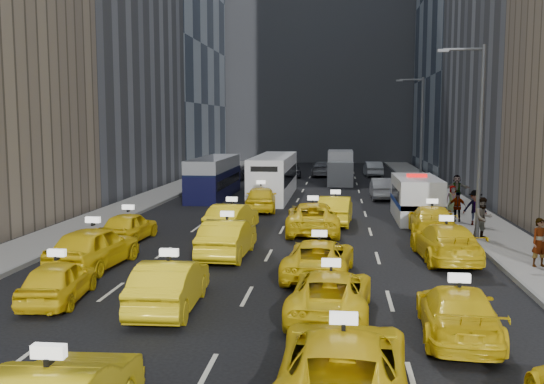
{
  "coord_description": "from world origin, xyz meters",
  "views": [
    {
      "loc": [
        2.86,
        -16.63,
        5.54
      ],
      "look_at": [
        -0.49,
        13.7,
        2.0
      ],
      "focal_mm": 40.0,
      "sensor_mm": 36.0,
      "label": 1
    }
  ],
  "objects": [
    {
      "name": "streetlight_far",
      "position": [
        9.18,
        32.0,
        4.92
      ],
      "size": [
        2.15,
        0.22,
        9.0
      ],
      "color": "#595B60",
      "rests_on": "ground"
    },
    {
      "name": "taxi_11",
      "position": [
        7.16,
        7.8,
        0.75
      ],
      "size": [
        2.44,
        5.32,
        1.51
      ],
      "primitive_type": "imported",
      "rotation": [
        0.0,
        0.0,
        3.21
      ],
      "color": "yellow",
      "rests_on": "ground"
    },
    {
      "name": "sidewalk_east",
      "position": [
        10.5,
        25.0,
        0.07
      ],
      "size": [
        3.0,
        90.0,
        0.15
      ],
      "primitive_type": "cube",
      "color": "gray",
      "rests_on": "ground"
    },
    {
      "name": "box_truck",
      "position": [
        3.01,
        37.98,
        1.45
      ],
      "size": [
        2.47,
        6.54,
        2.95
      ],
      "rotation": [
        0.0,
        0.0,
        -0.04
      ],
      "color": "silver",
      "rests_on": "ground"
    },
    {
      "name": "taxi_16",
      "position": [
        -1.92,
        20.45,
        0.8
      ],
      "size": [
        2.26,
        4.84,
        1.6
      ],
      "primitive_type": "imported",
      "rotation": [
        0.0,
        0.0,
        3.22
      ],
      "color": "yellow",
      "rests_on": "ground"
    },
    {
      "name": "nypd_van",
      "position": [
        7.26,
        18.09,
        1.19
      ],
      "size": [
        2.76,
        6.25,
        2.62
      ],
      "rotation": [
        0.0,
        0.0,
        -0.06
      ],
      "color": "silver",
      "rests_on": "ground"
    },
    {
      "name": "streetlight_near",
      "position": [
        9.18,
        12.0,
        4.92
      ],
      "size": [
        2.15,
        0.22,
        9.0
      ],
      "color": "#595B60",
      "rests_on": "ground"
    },
    {
      "name": "taxi_13",
      "position": [
        -2.4,
        12.8,
        0.75
      ],
      "size": [
        2.16,
        4.72,
        1.5
      ],
      "primitive_type": "imported",
      "rotation": [
        0.0,
        0.0,
        3.01
      ],
      "color": "yellow",
      "rests_on": "ground"
    },
    {
      "name": "taxi_7",
      "position": [
        5.97,
        -1.09,
        0.68
      ],
      "size": [
        2.19,
        4.78,
        1.36
      ],
      "primitive_type": "imported",
      "rotation": [
        0.0,
        0.0,
        3.08
      ],
      "color": "yellow",
      "rests_on": "ground"
    },
    {
      "name": "building_backdrop",
      "position": [
        0.0,
        72.0,
        20.0
      ],
      "size": [
        30.0,
        12.0,
        40.0
      ],
      "primitive_type": "cube",
      "color": "slate",
      "rests_on": "ground"
    },
    {
      "name": "pedestrian_0",
      "position": [
        10.37,
        6.54,
        1.07
      ],
      "size": [
        0.78,
        0.63,
        1.84
      ],
      "primitive_type": "imported",
      "rotation": [
        0.0,
        0.0,
        0.32
      ],
      "color": "gray",
      "rests_on": "sidewalk_east"
    },
    {
      "name": "misc_car_2",
      "position": [
        1.26,
        45.31,
        0.77
      ],
      "size": [
        2.34,
        5.38,
        1.54
      ],
      "primitive_type": "imported",
      "rotation": [
        0.0,
        0.0,
        3.11
      ],
      "color": "gray",
      "rests_on": "ground"
    },
    {
      "name": "taxi_4",
      "position": [
        -5.7,
        0.76,
        0.66
      ],
      "size": [
        2.02,
        4.05,
        1.33
      ],
      "primitive_type": "imported",
      "rotation": [
        0.0,
        0.0,
        3.26
      ],
      "color": "yellow",
      "rests_on": "ground"
    },
    {
      "name": "taxi_14",
      "position": [
        1.61,
        13.34,
        0.77
      ],
      "size": [
        2.79,
        5.66,
        1.55
      ],
      "primitive_type": "imported",
      "rotation": [
        0.0,
        0.0,
        3.18
      ],
      "color": "yellow",
      "rests_on": "ground"
    },
    {
      "name": "pedestrian_1",
      "position": [
        9.55,
        12.0,
        1.11
      ],
      "size": [
        1.06,
        0.83,
        1.92
      ],
      "primitive_type": "imported",
      "rotation": [
        0.0,
        0.0,
        0.39
      ],
      "color": "gray",
      "rests_on": "sidewalk_east"
    },
    {
      "name": "misc_car_4",
      "position": [
        6.36,
        45.68,
        0.77
      ],
      "size": [
        1.87,
        4.75,
        1.54
      ],
      "primitive_type": "imported",
      "rotation": [
        0.0,
        0.0,
        3.19
      ],
      "color": "#A2A5A9",
      "rests_on": "ground"
    },
    {
      "name": "taxi_5",
      "position": [
        -2.07,
        0.4,
        0.75
      ],
      "size": [
        1.78,
        4.62,
        1.5
      ],
      "primitive_type": "imported",
      "rotation": [
        0.0,
        0.0,
        3.18
      ],
      "color": "yellow",
      "rests_on": "ground"
    },
    {
      "name": "taxi_17",
      "position": [
        2.72,
        16.1,
        0.78
      ],
      "size": [
        1.95,
        4.81,
        1.55
      ],
      "primitive_type": "imported",
      "rotation": [
        0.0,
        0.0,
        3.08
      ],
      "color": "yellow",
      "rests_on": "ground"
    },
    {
      "name": "taxi_10",
      "position": [
        2.21,
        4.75,
        0.68
      ],
      "size": [
        2.63,
        5.04,
        1.35
      ],
      "primitive_type": "imported",
      "rotation": [
        0.0,
        0.0,
        3.06
      ],
      "color": "yellow",
      "rests_on": "ground"
    },
    {
      "name": "taxi_9",
      "position": [
        -1.65,
        7.51,
        0.79
      ],
      "size": [
        1.79,
        4.84,
        1.58
      ],
      "primitive_type": "imported",
      "rotation": [
        0.0,
        0.0,
        3.12
      ],
      "color": "yellow",
      "rests_on": "ground"
    },
    {
      "name": "taxi_6",
      "position": [
        2.69,
        0.35,
        0.67
      ],
      "size": [
        2.52,
        4.93,
        1.33
      ],
      "primitive_type": "imported",
      "rotation": [
        0.0,
        0.0,
        3.08
      ],
      "color": "yellow",
      "rests_on": "ground"
    },
    {
      "name": "pedestrian_4",
      "position": [
        9.72,
        20.6,
        0.94
      ],
      "size": [
        0.83,
        0.54,
        1.58
      ],
      "primitive_type": "imported",
      "rotation": [
        0.0,
        0.0,
        0.16
      ],
      "color": "gray",
      "rests_on": "sidewalk_east"
    },
    {
      "name": "misc_car_1",
      "position": [
        -7.21,
        38.9,
        0.75
      ],
      "size": [
        2.81,
        5.56,
        1.51
      ],
      "primitive_type": "imported",
      "rotation": [
        0.0,
        0.0,
        3.08
      ],
      "color": "black",
      "rests_on": "ground"
    },
    {
      "name": "pedestrian_2",
      "position": [
        10.01,
        15.74,
        1.07
      ],
      "size": [
        1.28,
        0.77,
        1.85
      ],
      "primitive_type": "imported",
      "rotation": [
        0.0,
        0.0,
        -0.25
      ],
      "color": "gray",
      "rests_on": "sidewalk_east"
    },
    {
      "name": "taxi_8",
      "position": [
        -6.33,
        5.04,
        0.82
      ],
      "size": [
        2.39,
        5.0,
        1.65
      ],
      "primitive_type": "imported",
      "rotation": [
        0.0,
        0.0,
        3.05
      ],
      "color": "yellow",
      "rests_on": "ground"
    },
    {
      "name": "pedestrian_5",
      "position": [
        10.82,
        25.17,
        1.07
      ],
      "size": [
        1.74,
        0.64,
        1.84
      ],
      "primitive_type": "imported",
      "rotation": [
        0.0,
        0.0,
        -0.09
      ],
      "color": "gray",
      "rests_on": "sidewalk_east"
    },
    {
      "name": "city_bus",
      "position": [
        -1.86,
        27.51,
        1.53
      ],
      "size": [
        3.07,
        12.09,
        3.1
      ],
      "rotation": [
        0.0,
        0.0,
        0.05
      ],
      "color": "silver",
      "rests_on": "ground"
    },
    {
      "name": "taxi_12",
      "position": [
        -6.83,
        10.27,
        0.69
      ],
      "size": [
        1.86,
        4.16,
        1.39
      ],
      "primitive_type": "imported",
      "rotation": [
        0.0,
        0.0,
        3.09
      ],
      "color": "yellow",
      "rests_on": "ground"
    },
    {
      "name": "ground",
      "position": [
        0.0,
        0.0,
        0.0
      ],
      "size": [
        160.0,
        160.0,
        0.0
      ],
      "primitive_type": "plane",
      "color": "black",
      "rests_on": "ground"
    },
    {
      "name": "sidewalk_west",
      "position": [
        -10.5,
        25.0,
        0.07
      ],
      "size": [
        3.0,
        90.0,
        0.15
      ],
      "primitive_type": "cube",
      "color": "gray",
      "rests_on": "ground"
    },
    {
      "name": "pedestrian_3",
      "position": [
        9.3,
        16.89,
        0.95
      ],
      "size": [
        0.98,
        0.53,
        1.6
      ],
      "primitive_type": "imported",
      "rotation": [
        0.0,
        0.0,
        -0.12
      ],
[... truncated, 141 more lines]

